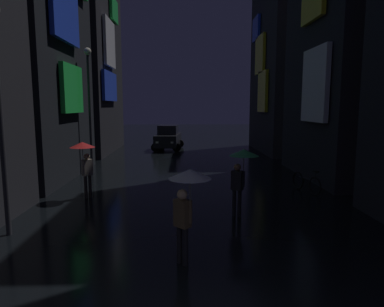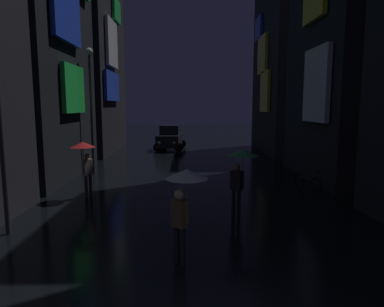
{
  "view_description": "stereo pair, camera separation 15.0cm",
  "coord_description": "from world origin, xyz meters",
  "px_view_note": "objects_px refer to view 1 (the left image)",
  "views": [
    {
      "loc": [
        -0.37,
        -3.65,
        3.42
      ],
      "look_at": [
        0.0,
        8.68,
        1.7
      ],
      "focal_mm": 32.0,
      "sensor_mm": 36.0,
      "label": 1
    },
    {
      "loc": [
        -0.22,
        -3.65,
        3.42
      ],
      "look_at": [
        0.0,
        8.68,
        1.7
      ],
      "focal_mm": 32.0,
      "sensor_mm": 36.0,
      "label": 2
    }
  ],
  "objects_px": {
    "pedestrian_foreground_left_red": "(84,154)",
    "car_distant": "(168,138)",
    "pedestrian_foreground_right_clear": "(188,190)",
    "streetlamp_left_far": "(89,97)",
    "pedestrian_midstreet_left_green": "(242,164)",
    "bicycle_parked_at_storefront": "(306,182)"
  },
  "relations": [
    {
      "from": "pedestrian_foreground_right_clear",
      "to": "bicycle_parked_at_storefront",
      "type": "relative_size",
      "value": 1.2
    },
    {
      "from": "pedestrian_foreground_right_clear",
      "to": "streetlamp_left_far",
      "type": "bearing_deg",
      "value": 114.28
    },
    {
      "from": "pedestrian_midstreet_left_green",
      "to": "pedestrian_foreground_left_red",
      "type": "relative_size",
      "value": 1.0
    },
    {
      "from": "pedestrian_midstreet_left_green",
      "to": "pedestrian_foreground_right_clear",
      "type": "distance_m",
      "value": 3.63
    },
    {
      "from": "pedestrian_foreground_right_clear",
      "to": "car_distant",
      "type": "bearing_deg",
      "value": 93.41
    },
    {
      "from": "bicycle_parked_at_storefront",
      "to": "streetlamp_left_far",
      "type": "distance_m",
      "value": 11.08
    },
    {
      "from": "pedestrian_midstreet_left_green",
      "to": "streetlamp_left_far",
      "type": "height_order",
      "value": "streetlamp_left_far"
    },
    {
      "from": "bicycle_parked_at_storefront",
      "to": "car_distant",
      "type": "xyz_separation_m",
      "value": [
        -6.04,
        13.66,
        0.54
      ]
    },
    {
      "from": "car_distant",
      "to": "pedestrian_midstreet_left_green",
      "type": "bearing_deg",
      "value": -80.17
    },
    {
      "from": "pedestrian_midstreet_left_green",
      "to": "streetlamp_left_far",
      "type": "bearing_deg",
      "value": 131.42
    },
    {
      "from": "pedestrian_foreground_right_clear",
      "to": "streetlamp_left_far",
      "type": "xyz_separation_m",
      "value": [
        -4.74,
        10.52,
        2.18
      ]
    },
    {
      "from": "pedestrian_midstreet_left_green",
      "to": "car_distant",
      "type": "height_order",
      "value": "pedestrian_midstreet_left_green"
    },
    {
      "from": "pedestrian_foreground_right_clear",
      "to": "streetlamp_left_far",
      "type": "height_order",
      "value": "streetlamp_left_far"
    },
    {
      "from": "pedestrian_midstreet_left_green",
      "to": "bicycle_parked_at_storefront",
      "type": "relative_size",
      "value": 1.2
    },
    {
      "from": "pedestrian_foreground_right_clear",
      "to": "car_distant",
      "type": "xyz_separation_m",
      "value": [
        -1.18,
        19.89,
        -0.74
      ]
    },
    {
      "from": "pedestrian_foreground_left_red",
      "to": "car_distant",
      "type": "height_order",
      "value": "pedestrian_foreground_left_red"
    },
    {
      "from": "pedestrian_foreground_left_red",
      "to": "streetlamp_left_far",
      "type": "bearing_deg",
      "value": 101.77
    },
    {
      "from": "pedestrian_foreground_left_red",
      "to": "streetlamp_left_far",
      "type": "height_order",
      "value": "streetlamp_left_far"
    },
    {
      "from": "pedestrian_foreground_left_red",
      "to": "car_distant",
      "type": "distance_m",
      "value": 14.6
    },
    {
      "from": "car_distant",
      "to": "streetlamp_left_far",
      "type": "bearing_deg",
      "value": -110.81
    },
    {
      "from": "bicycle_parked_at_storefront",
      "to": "streetlamp_left_far",
      "type": "height_order",
      "value": "streetlamp_left_far"
    },
    {
      "from": "bicycle_parked_at_storefront",
      "to": "pedestrian_midstreet_left_green",
      "type": "bearing_deg",
      "value": -136.3
    }
  ]
}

